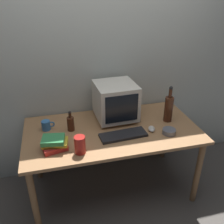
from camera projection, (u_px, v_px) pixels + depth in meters
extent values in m
plane|color=#56514C|center=(112.00, 187.00, 2.66)|extent=(6.00, 6.00, 0.00)
cube|color=beige|center=(100.00, 61.00, 2.49)|extent=(4.00, 0.08, 2.50)
cube|color=#9E7047|center=(112.00, 130.00, 2.32)|extent=(1.61, 0.85, 0.03)
cylinder|color=brown|center=(34.00, 203.00, 2.02)|extent=(0.06, 0.06, 0.70)
cylinder|color=brown|center=(198.00, 173.00, 2.34)|extent=(0.06, 0.06, 0.70)
cylinder|color=brown|center=(36.00, 151.00, 2.64)|extent=(0.06, 0.06, 0.70)
cylinder|color=brown|center=(165.00, 133.00, 2.97)|extent=(0.06, 0.06, 0.70)
cube|color=beige|center=(115.00, 117.00, 2.49)|extent=(0.29, 0.25, 0.03)
cube|color=beige|center=(115.00, 100.00, 2.40)|extent=(0.40, 0.40, 0.34)
cube|color=black|center=(122.00, 109.00, 2.24)|extent=(0.31, 0.02, 0.27)
cube|color=black|center=(123.00, 135.00, 2.20)|extent=(0.43, 0.18, 0.02)
ellipsoid|color=beige|center=(152.00, 129.00, 2.29)|extent=(0.09, 0.11, 0.04)
cylinder|color=#472314|center=(168.00, 109.00, 2.40)|extent=(0.08, 0.08, 0.25)
cylinder|color=#472314|center=(170.00, 93.00, 2.32)|extent=(0.03, 0.03, 0.09)
sphere|color=#262626|center=(171.00, 88.00, 2.30)|extent=(0.03, 0.03, 0.03)
cylinder|color=#472314|center=(71.00, 124.00, 2.27)|extent=(0.07, 0.07, 0.13)
cylinder|color=#472314|center=(70.00, 115.00, 2.23)|extent=(0.02, 0.02, 0.05)
sphere|color=#262626|center=(70.00, 112.00, 2.21)|extent=(0.03, 0.03, 0.03)
cube|color=red|center=(54.00, 147.00, 2.03)|extent=(0.22, 0.19, 0.04)
cube|color=gold|center=(55.00, 143.00, 2.02)|extent=(0.22, 0.16, 0.03)
cube|color=#33894C|center=(53.00, 140.00, 2.00)|extent=(0.20, 0.17, 0.04)
cylinder|color=#3370B2|center=(46.00, 125.00, 2.29)|extent=(0.08, 0.08, 0.09)
torus|color=#3370B2|center=(52.00, 124.00, 2.30)|extent=(0.06, 0.01, 0.06)
cylinder|color=#595B66|center=(169.00, 131.00, 2.24)|extent=(0.12, 0.12, 0.04)
cylinder|color=#A51E19|center=(80.00, 145.00, 1.96)|extent=(0.09, 0.09, 0.15)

